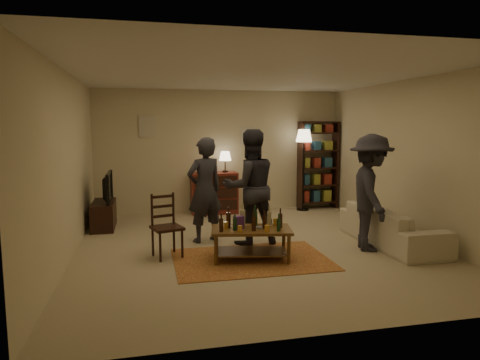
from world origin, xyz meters
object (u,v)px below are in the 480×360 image
object	(u,v)px
dining_chair	(166,223)
person_left	(205,190)
person_right	(250,187)
person_by_sofa	(371,193)
bookshelf	(318,164)
floor_lamp	(304,141)
dresser	(215,192)
coffee_table	(251,232)
tv_stand	(104,208)
sofa	(392,226)

from	to	relation	value
dining_chair	person_left	world-z (taller)	person_left
person_right	person_by_sofa	bearing A→B (deg)	151.90
bookshelf	floor_lamp	size ratio (longest dim) A/B	1.10
person_by_sofa	floor_lamp	bearing A→B (deg)	13.96
dresser	person_left	world-z (taller)	person_left
person_by_sofa	coffee_table	bearing A→B (deg)	109.39
dining_chair	floor_lamp	distance (m)	4.44
coffee_table	person_left	xyz separation A→B (m)	(-0.50, 1.13, 0.46)
dresser	dining_chair	bearing A→B (deg)	-112.22
person_right	bookshelf	bearing A→B (deg)	-136.29
tv_stand	sofa	size ratio (longest dim) A/B	0.51
coffee_table	bookshelf	bearing A→B (deg)	54.57
sofa	coffee_table	bearing A→B (deg)	96.65
person_right	person_by_sofa	world-z (taller)	person_right
coffee_table	floor_lamp	distance (m)	4.05
tv_stand	bookshelf	xyz separation A→B (m)	(4.69, 0.98, 0.65)
bookshelf	person_left	size ratio (longest dim) A/B	1.16
person_by_sofa	bookshelf	bearing A→B (deg)	7.06
floor_lamp	person_right	size ratio (longest dim) A/B	0.99
tv_stand	person_right	world-z (taller)	person_right
tv_stand	person_by_sofa	xyz separation A→B (m)	(4.14, -2.38, 0.51)
dresser	bookshelf	size ratio (longest dim) A/B	0.67
coffee_table	bookshelf	xyz separation A→B (m)	(2.46, 3.46, 0.63)
bookshelf	person_left	bearing A→B (deg)	-141.87
sofa	person_by_sofa	size ratio (longest dim) A/B	1.16
tv_stand	floor_lamp	xyz separation A→B (m)	(4.27, 0.82, 1.18)
tv_stand	person_right	bearing A→B (deg)	-34.49
dresser	sofa	size ratio (longest dim) A/B	0.65
tv_stand	person_left	distance (m)	2.24
sofa	person_left	world-z (taller)	person_left
floor_lamp	person_by_sofa	distance (m)	3.27
bookshelf	floor_lamp	xyz separation A→B (m)	(-0.42, -0.16, 0.53)
bookshelf	sofa	xyz separation A→B (m)	(-0.05, -3.18, -0.73)
dining_chair	person_left	xyz separation A→B (m)	(0.68, 0.69, 0.37)
coffee_table	dresser	distance (m)	3.40
dining_chair	bookshelf	world-z (taller)	bookshelf
coffee_table	person_left	distance (m)	1.32
bookshelf	floor_lamp	bearing A→B (deg)	-158.44
dresser	bookshelf	xyz separation A→B (m)	(2.44, 0.07, 0.56)
person_right	person_by_sofa	xyz separation A→B (m)	(1.73, -0.72, -0.03)
coffee_table	person_by_sofa	xyz separation A→B (m)	(1.92, 0.10, 0.49)
person_left	person_right	world-z (taller)	person_right
floor_lamp	person_left	xyz separation A→B (m)	(-2.55, -2.16, -0.70)
tv_stand	floor_lamp	size ratio (longest dim) A/B	0.58
person_left	person_right	size ratio (longest dim) A/B	0.93
dresser	tv_stand	bearing A→B (deg)	-157.93
tv_stand	person_left	bearing A→B (deg)	-38.06
coffee_table	person_by_sofa	world-z (taller)	person_by_sofa
person_left	person_by_sofa	bearing A→B (deg)	135.58
coffee_table	sofa	bearing A→B (deg)	6.65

